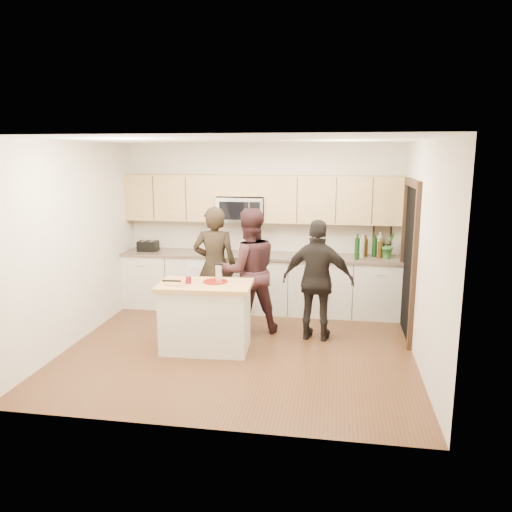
% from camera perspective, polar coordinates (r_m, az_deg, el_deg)
% --- Properties ---
extents(floor, '(4.50, 4.50, 0.00)m').
position_cam_1_polar(floor, '(6.74, -1.89, -10.49)').
color(floor, '#53321C').
rests_on(floor, ground).
extents(room_shell, '(4.52, 4.02, 2.71)m').
position_cam_1_polar(room_shell, '(6.30, -1.99, 4.26)').
color(room_shell, beige).
rests_on(room_shell, ground).
extents(back_cabinetry, '(4.50, 0.66, 0.94)m').
position_cam_1_polar(back_cabinetry, '(8.18, 0.36, -3.02)').
color(back_cabinetry, beige).
rests_on(back_cabinetry, ground).
extents(upper_cabinetry, '(4.50, 0.33, 0.75)m').
position_cam_1_polar(upper_cabinetry, '(8.08, 0.77, 6.68)').
color(upper_cabinetry, tan).
rests_on(upper_cabinetry, ground).
extents(microwave, '(0.76, 0.41, 0.40)m').
position_cam_1_polar(microwave, '(8.12, -1.68, 5.34)').
color(microwave, silver).
rests_on(microwave, ground).
extents(doorway, '(0.06, 1.25, 2.20)m').
position_cam_1_polar(doorway, '(7.23, 17.10, 0.11)').
color(doorway, black).
rests_on(doorway, ground).
extents(framed_picture, '(0.30, 0.03, 0.38)m').
position_cam_1_polar(framed_picture, '(8.24, 14.22, 2.49)').
color(framed_picture, black).
rests_on(framed_picture, ground).
extents(dish_towel, '(0.34, 0.60, 0.48)m').
position_cam_1_polar(dish_towel, '(8.12, -6.49, -0.81)').
color(dish_towel, white).
rests_on(dish_towel, ground).
extents(island, '(1.23, 0.76, 0.90)m').
position_cam_1_polar(island, '(6.59, -5.79, -6.88)').
color(island, beige).
rests_on(island, ground).
extents(red_plate, '(0.32, 0.32, 0.02)m').
position_cam_1_polar(red_plate, '(6.50, -4.66, -2.93)').
color(red_plate, maroon).
rests_on(red_plate, island).
extents(box_grater, '(0.09, 0.06, 0.23)m').
position_cam_1_polar(box_grater, '(6.47, -4.25, -1.84)').
color(box_grater, silver).
rests_on(box_grater, red_plate).
extents(drink_glass, '(0.08, 0.08, 0.09)m').
position_cam_1_polar(drink_glass, '(6.47, -7.73, -2.75)').
color(drink_glass, maroon).
rests_on(drink_glass, island).
extents(cutting_board, '(0.23, 0.19, 0.02)m').
position_cam_1_polar(cutting_board, '(6.48, -9.30, -3.09)').
color(cutting_board, tan).
rests_on(cutting_board, island).
extents(tongs, '(0.25, 0.04, 0.02)m').
position_cam_1_polar(tongs, '(6.54, -9.62, -2.82)').
color(tongs, black).
rests_on(tongs, cutting_board).
extents(knife, '(0.21, 0.03, 0.01)m').
position_cam_1_polar(knife, '(6.34, -8.91, -3.30)').
color(knife, silver).
rests_on(knife, cutting_board).
extents(toaster, '(0.32, 0.21, 0.17)m').
position_cam_1_polar(toaster, '(8.52, -12.24, 1.13)').
color(toaster, black).
rests_on(toaster, back_cabinetry).
extents(bottle_cluster, '(0.44, 0.38, 0.40)m').
position_cam_1_polar(bottle_cluster, '(8.00, 12.89, 1.13)').
color(bottle_cluster, '#3D280B').
rests_on(bottle_cluster, back_cabinetry).
extents(orchid, '(0.29, 0.28, 0.41)m').
position_cam_1_polar(orchid, '(8.01, 14.91, 1.23)').
color(orchid, '#35752F').
rests_on(orchid, back_cabinetry).
extents(woman_left, '(0.68, 0.47, 1.79)m').
position_cam_1_polar(woman_left, '(7.43, -4.71, -1.19)').
color(woman_left, black).
rests_on(woman_left, ground).
extents(woman_center, '(1.07, 0.96, 1.80)m').
position_cam_1_polar(woman_center, '(7.09, -0.82, -1.74)').
color(woman_center, black).
rests_on(woman_center, ground).
extents(woman_right, '(1.03, 0.53, 1.67)m').
position_cam_1_polar(woman_right, '(6.86, 7.09, -2.80)').
color(woman_right, black).
rests_on(woman_right, ground).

